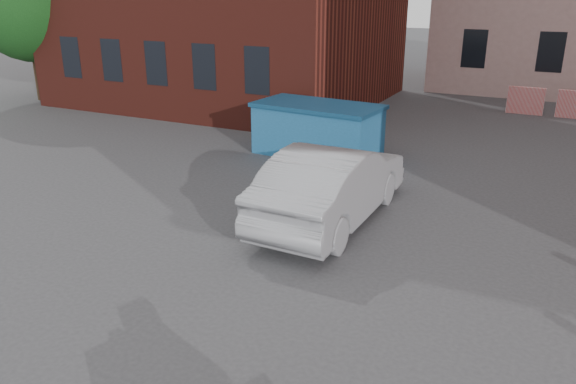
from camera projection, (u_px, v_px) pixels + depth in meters
The scene contains 4 objects.
ground at pixel (283, 268), 9.51m from camera, with size 120.00×120.00×0.00m, color #38383A.
barriers at pixel (576, 105), 20.17m from camera, with size 4.70×0.18×1.00m.
dumpster at pixel (318, 129), 15.69m from camera, with size 3.61×2.09×1.45m.
silver_car at pixel (332, 183), 11.23m from camera, with size 1.64×4.71×1.55m, color #999A9F.
Camera 1 is at (3.87, -7.55, 4.48)m, focal length 35.00 mm.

